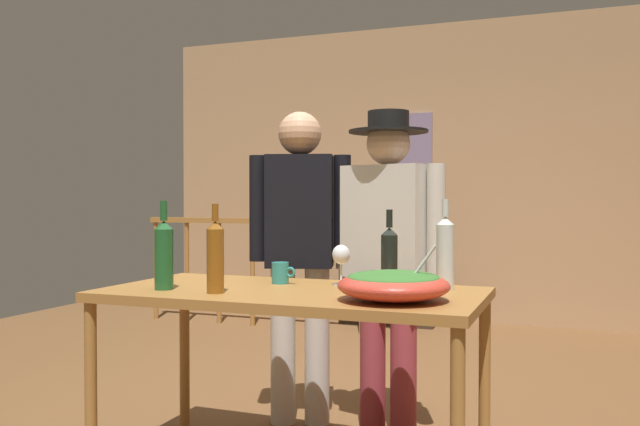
% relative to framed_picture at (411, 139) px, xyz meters
% --- Properties ---
extents(ground_plane, '(8.15, 8.15, 0.00)m').
position_rel_framed_picture_xyz_m(ground_plane, '(0.29, -3.07, -1.78)').
color(ground_plane, brown).
extents(back_wall, '(5.78, 0.10, 2.89)m').
position_rel_framed_picture_xyz_m(back_wall, '(0.29, 0.06, -0.34)').
color(back_wall, tan).
rests_on(back_wall, ground_plane).
extents(framed_picture, '(0.43, 0.03, 0.50)m').
position_rel_framed_picture_xyz_m(framed_picture, '(0.00, 0.00, 0.00)').
color(framed_picture, gray).
extents(stair_railing, '(2.57, 0.10, 1.05)m').
position_rel_framed_picture_xyz_m(stair_railing, '(-0.73, -0.89, -1.15)').
color(stair_railing, '#9E6B33').
rests_on(stair_railing, ground_plane).
extents(tv_console, '(0.90, 0.40, 0.52)m').
position_rel_framed_picture_xyz_m(tv_console, '(-0.13, -0.29, -1.52)').
color(tv_console, '#38281E').
rests_on(tv_console, ground_plane).
extents(flat_screen_tv, '(0.58, 0.12, 0.46)m').
position_rel_framed_picture_xyz_m(flat_screen_tv, '(-0.13, -0.32, -0.99)').
color(flat_screen_tv, black).
rests_on(flat_screen_tv, tv_console).
extents(serving_table, '(1.58, 0.79, 0.80)m').
position_rel_framed_picture_xyz_m(serving_table, '(0.41, -3.92, -1.05)').
color(serving_table, '#9E6B33').
rests_on(serving_table, ground_plane).
extents(salad_bowl, '(0.42, 0.42, 0.21)m').
position_rel_framed_picture_xyz_m(salad_bowl, '(0.89, -4.07, -0.92)').
color(salad_bowl, '#CC3D2D').
rests_on(salad_bowl, serving_table).
extents(wine_glass, '(0.08, 0.08, 0.18)m').
position_rel_framed_picture_xyz_m(wine_glass, '(0.56, -3.72, -0.85)').
color(wine_glass, silver).
rests_on(wine_glass, serving_table).
extents(wine_bottle_clear, '(0.08, 0.08, 0.38)m').
position_rel_framed_picture_xyz_m(wine_bottle_clear, '(1.01, -3.68, -0.82)').
color(wine_bottle_clear, silver).
rests_on(wine_bottle_clear, serving_table).
extents(wine_bottle_dark, '(0.07, 0.07, 0.34)m').
position_rel_framed_picture_xyz_m(wine_bottle_dark, '(0.78, -3.72, -0.85)').
color(wine_bottle_dark, black).
rests_on(wine_bottle_dark, serving_table).
extents(wine_bottle_amber, '(0.07, 0.07, 0.36)m').
position_rel_framed_picture_xyz_m(wine_bottle_amber, '(0.16, -4.13, -0.83)').
color(wine_bottle_amber, brown).
rests_on(wine_bottle_amber, serving_table).
extents(wine_bottle_green, '(0.08, 0.08, 0.37)m').
position_rel_framed_picture_xyz_m(wine_bottle_green, '(-0.09, -4.11, -0.83)').
color(wine_bottle_green, '#1E5628').
rests_on(wine_bottle_green, serving_table).
extents(mug_teal, '(0.11, 0.08, 0.10)m').
position_rel_framed_picture_xyz_m(mug_teal, '(0.28, -3.75, -0.93)').
color(mug_teal, teal).
rests_on(mug_teal, serving_table).
extents(person_standing_left, '(0.51, 0.31, 1.63)m').
position_rel_framed_picture_xyz_m(person_standing_left, '(0.17, -3.26, -0.82)').
color(person_standing_left, beige).
rests_on(person_standing_left, ground_plane).
extents(person_standing_right, '(0.60, 0.39, 1.61)m').
position_rel_framed_picture_xyz_m(person_standing_right, '(0.65, -3.26, -0.82)').
color(person_standing_right, '#9E3842').
rests_on(person_standing_right, ground_plane).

